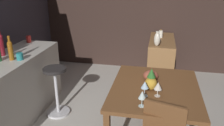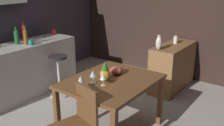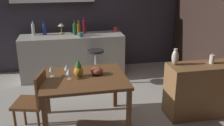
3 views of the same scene
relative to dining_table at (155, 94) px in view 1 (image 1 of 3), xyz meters
The scene contains 16 objects.
wall_side_right 2.64m from the dining_table, 15.21° to the left, with size 0.10×4.40×2.60m, color #33231E.
dining_table is the anchor object (origin of this frame).
kitchen_counter 1.91m from the dining_table, 91.58° to the left, with size 2.10×0.60×0.90m, color #B2ADA3.
sideboard_cabinet 1.82m from the dining_table, ahead, with size 1.10×0.44×0.82m, color olive.
bar_stool 1.45m from the dining_table, 75.40° to the left, with size 0.34×0.34×0.71m.
wine_glass_left 0.28m from the dining_table, behind, with size 0.08×0.08×0.16m.
wine_glass_right 0.32m from the dining_table, 154.83° to the left, with size 0.08×0.08×0.16m.
wine_glass_center 0.49m from the dining_table, 165.13° to the left, with size 0.07×0.07×0.16m.
pineapple_centerpiece 0.21m from the dining_table, 142.35° to the left, with size 0.13×0.13×0.25m.
fruit_bowl 0.25m from the dining_table, 18.36° to the left, with size 0.18×0.18×0.11m, color #9E4C38.
wine_bottle_amber 1.85m from the dining_table, 87.13° to the left, with size 0.06×0.06×0.31m.
wine_bottle_ruby 2.08m from the dining_table, 83.80° to the left, with size 0.06×0.06×0.34m.
cup_red 2.24m from the dining_table, 66.51° to the left, with size 0.11×0.07×0.11m.
cup_teal 1.74m from the dining_table, 86.20° to the left, with size 0.12×0.08×0.09m.
pillar_candle_tall 1.94m from the dining_table, ahead, with size 0.07×0.07×0.16m.
vase_ceramic_ivory 1.38m from the dining_table, ahead, with size 0.10×0.10×0.25m.
Camera 1 is at (-2.30, -0.37, 1.91)m, focal length 37.42 mm.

